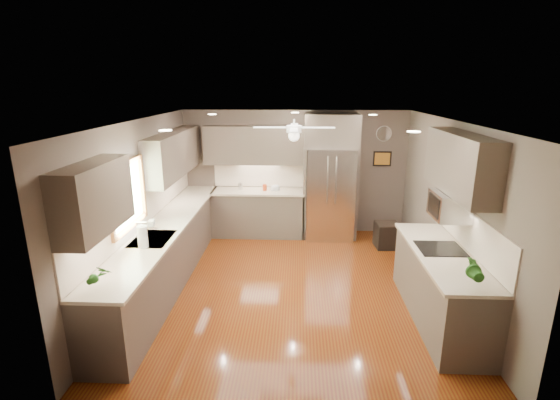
# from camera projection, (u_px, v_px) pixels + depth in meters

# --- Properties ---
(floor) EXTENTS (5.00, 5.00, 0.00)m
(floor) POSITION_uv_depth(u_px,v_px,m) (292.00, 286.00, 6.23)
(floor) COLOR #541B0B
(floor) RESTS_ON ground
(ceiling) EXTENTS (5.00, 5.00, 0.00)m
(ceiling) POSITION_uv_depth(u_px,v_px,m) (294.00, 121.00, 5.54)
(ceiling) COLOR white
(ceiling) RESTS_ON ground
(wall_back) EXTENTS (4.50, 0.00, 4.50)m
(wall_back) POSITION_uv_depth(u_px,v_px,m) (295.00, 172.00, 8.29)
(wall_back) COLOR brown
(wall_back) RESTS_ON ground
(wall_front) EXTENTS (4.50, 0.00, 4.50)m
(wall_front) POSITION_uv_depth(u_px,v_px,m) (289.00, 293.00, 3.49)
(wall_front) COLOR brown
(wall_front) RESTS_ON ground
(wall_left) EXTENTS (0.00, 5.00, 5.00)m
(wall_left) POSITION_uv_depth(u_px,v_px,m) (141.00, 206.00, 5.98)
(wall_left) COLOR brown
(wall_left) RESTS_ON ground
(wall_right) EXTENTS (0.00, 5.00, 5.00)m
(wall_right) POSITION_uv_depth(u_px,v_px,m) (450.00, 210.00, 5.79)
(wall_right) COLOR brown
(wall_right) RESTS_ON ground
(canister_b) EXTENTS (0.09, 0.09, 0.13)m
(canister_b) POSITION_uv_depth(u_px,v_px,m) (240.00, 186.00, 8.15)
(canister_b) COLOR silver
(canister_b) RESTS_ON back_run
(canister_d) EXTENTS (0.11, 0.11, 0.13)m
(canister_d) POSITION_uv_depth(u_px,v_px,m) (265.00, 188.00, 8.09)
(canister_d) COLOR #982E10
(canister_d) RESTS_ON back_run
(soap_bottle) EXTENTS (0.09, 0.09, 0.18)m
(soap_bottle) POSITION_uv_depth(u_px,v_px,m) (152.00, 222.00, 5.95)
(soap_bottle) COLOR white
(soap_bottle) RESTS_ON left_run
(potted_plant_left) EXTENTS (0.19, 0.14, 0.32)m
(potted_plant_left) POSITION_uv_depth(u_px,v_px,m) (99.00, 275.00, 4.15)
(potted_plant_left) COLOR #215819
(potted_plant_left) RESTS_ON left_run
(potted_plant_right) EXTENTS (0.20, 0.17, 0.36)m
(potted_plant_right) POSITION_uv_depth(u_px,v_px,m) (474.00, 270.00, 4.21)
(potted_plant_right) COLOR #215819
(potted_plant_right) RESTS_ON right_run
(bowl) EXTENTS (0.23, 0.23, 0.05)m
(bowl) POSITION_uv_depth(u_px,v_px,m) (275.00, 190.00, 8.07)
(bowl) COLOR beige
(bowl) RESTS_ON back_run
(left_run) EXTENTS (0.65, 4.70, 1.45)m
(left_run) POSITION_uv_depth(u_px,v_px,m) (168.00, 250.00, 6.33)
(left_run) COLOR #4A3D35
(left_run) RESTS_ON ground
(back_run) EXTENTS (1.85, 0.65, 1.45)m
(back_run) POSITION_uv_depth(u_px,v_px,m) (259.00, 212.00, 8.25)
(back_run) COLOR #4A3D35
(back_run) RESTS_ON ground
(uppers) EXTENTS (4.50, 4.70, 0.95)m
(uppers) POSITION_uv_depth(u_px,v_px,m) (247.00, 157.00, 6.43)
(uppers) COLOR #4A3D35
(uppers) RESTS_ON wall_left
(window) EXTENTS (0.05, 1.12, 0.92)m
(window) POSITION_uv_depth(u_px,v_px,m) (127.00, 196.00, 5.42)
(window) COLOR #BFF2B2
(window) RESTS_ON wall_left
(sink) EXTENTS (0.50, 0.70, 0.32)m
(sink) POSITION_uv_depth(u_px,v_px,m) (152.00, 241.00, 5.58)
(sink) COLOR silver
(sink) RESTS_ON left_run
(refrigerator) EXTENTS (1.06, 0.75, 2.45)m
(refrigerator) POSITION_uv_depth(u_px,v_px,m) (330.00, 179.00, 7.95)
(refrigerator) COLOR silver
(refrigerator) RESTS_ON ground
(right_run) EXTENTS (0.70, 2.20, 1.45)m
(right_run) POSITION_uv_depth(u_px,v_px,m) (440.00, 285.00, 5.25)
(right_run) COLOR #4A3D35
(right_run) RESTS_ON ground
(microwave) EXTENTS (0.43, 0.55, 0.34)m
(microwave) POSITION_uv_depth(u_px,v_px,m) (450.00, 206.00, 5.21)
(microwave) COLOR silver
(microwave) RESTS_ON wall_right
(ceiling_fan) EXTENTS (1.18, 1.18, 0.32)m
(ceiling_fan) POSITION_uv_depth(u_px,v_px,m) (294.00, 131.00, 5.88)
(ceiling_fan) COLOR white
(ceiling_fan) RESTS_ON ceiling
(recessed_lights) EXTENTS (2.84, 3.14, 0.01)m
(recessed_lights) POSITION_uv_depth(u_px,v_px,m) (291.00, 119.00, 5.93)
(recessed_lights) COLOR white
(recessed_lights) RESTS_ON ceiling
(wall_clock) EXTENTS (0.30, 0.03, 0.30)m
(wall_clock) POSITION_uv_depth(u_px,v_px,m) (384.00, 134.00, 7.98)
(wall_clock) COLOR white
(wall_clock) RESTS_ON wall_back
(framed_print) EXTENTS (0.36, 0.03, 0.30)m
(framed_print) POSITION_uv_depth(u_px,v_px,m) (382.00, 159.00, 8.11)
(framed_print) COLOR black
(framed_print) RESTS_ON wall_back
(stool) EXTENTS (0.45, 0.45, 0.49)m
(stool) POSITION_uv_depth(u_px,v_px,m) (387.00, 235.00, 7.66)
(stool) COLOR black
(stool) RESTS_ON ground
(paper_towel) EXTENTS (0.13, 0.13, 0.32)m
(paper_towel) POSITION_uv_depth(u_px,v_px,m) (143.00, 237.00, 5.23)
(paper_towel) COLOR white
(paper_towel) RESTS_ON left_run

